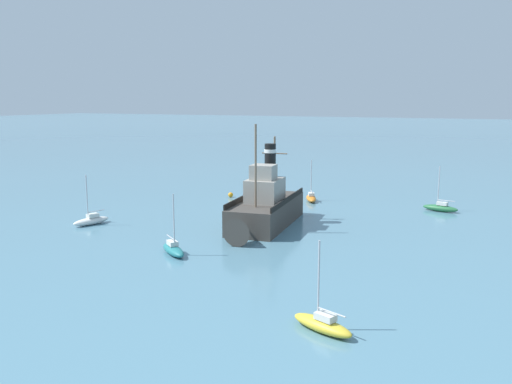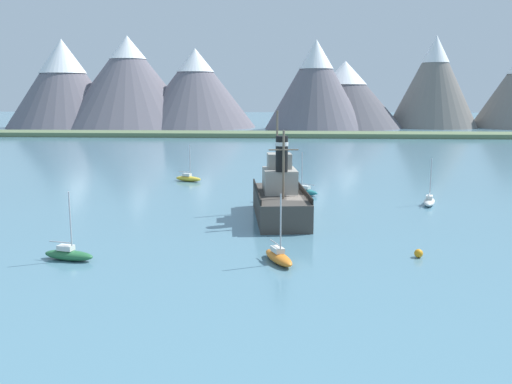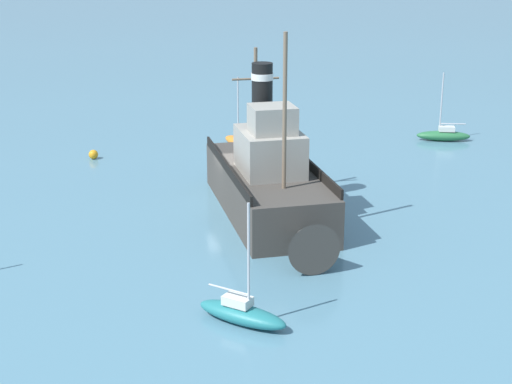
% 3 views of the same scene
% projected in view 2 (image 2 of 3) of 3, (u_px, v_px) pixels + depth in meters
% --- Properties ---
extents(ground_plane, '(600.00, 600.00, 0.00)m').
position_uv_depth(ground_plane, '(300.00, 224.00, 48.49)').
color(ground_plane, teal).
extents(mountain_ridge, '(197.99, 48.54, 31.32)m').
position_uv_depth(mountain_ridge, '(254.00, 84.00, 186.55)').
color(mountain_ridge, slate).
rests_on(mountain_ridge, ground).
extents(shoreline_strip, '(240.00, 12.00, 1.20)m').
position_uv_depth(shoreline_strip, '(292.00, 134.00, 147.40)').
color(shoreline_strip, '#5B704C').
rests_on(shoreline_strip, ground).
extents(old_tugboat, '(5.74, 14.69, 9.90)m').
position_uv_depth(old_tugboat, '(279.00, 198.00, 50.99)').
color(old_tugboat, '#423D38').
rests_on(old_tugboat, ground).
extents(sailboat_orange, '(2.59, 3.91, 4.90)m').
position_uv_depth(sailboat_orange, '(279.00, 257.00, 37.34)').
color(sailboat_orange, orange).
rests_on(sailboat_orange, ground).
extents(sailboat_teal, '(3.68, 3.19, 4.90)m').
position_uv_depth(sailboat_teal, '(304.00, 191.00, 62.58)').
color(sailboat_teal, '#23757A').
rests_on(sailboat_teal, ground).
extents(sailboat_white, '(2.16, 3.96, 4.90)m').
position_uv_depth(sailboat_white, '(429.00, 201.00, 56.67)').
color(sailboat_white, white).
rests_on(sailboat_white, ground).
extents(sailboat_green, '(3.95, 1.90, 4.90)m').
position_uv_depth(sailboat_green, '(69.00, 254.00, 37.92)').
color(sailboat_green, '#286B3D').
rests_on(sailboat_green, ground).
extents(sailboat_yellow, '(3.94, 2.42, 4.90)m').
position_uv_depth(sailboat_yellow, '(188.00, 178.00, 72.08)').
color(sailboat_yellow, gold).
rests_on(sailboat_yellow, ground).
extents(mooring_buoy, '(0.62, 0.62, 0.62)m').
position_uv_depth(mooring_buoy, '(419.00, 253.00, 38.51)').
color(mooring_buoy, orange).
rests_on(mooring_buoy, ground).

